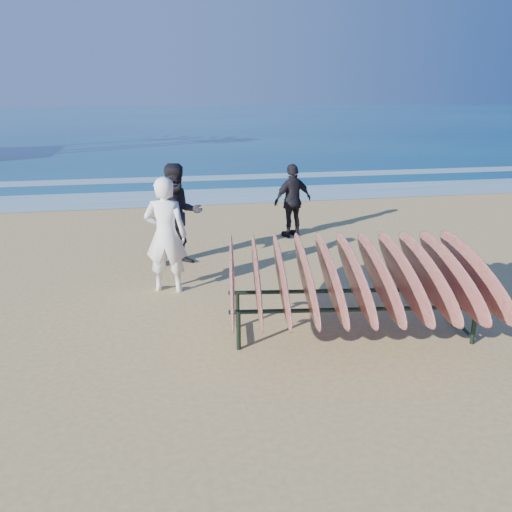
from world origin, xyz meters
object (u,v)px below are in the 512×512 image
(surfboard_rack, at_px, (354,276))
(person_dark_a, at_px, (178,215))
(person_dark_b, at_px, (293,201))
(person_white, at_px, (166,235))

(surfboard_rack, xyz_separation_m, person_dark_a, (-2.01, 3.49, 0.09))
(person_dark_b, bearing_deg, surfboard_rack, 63.59)
(surfboard_rack, bearing_deg, person_dark_a, 128.14)
(person_white, xyz_separation_m, person_dark_b, (2.81, 2.84, -0.13))
(surfboard_rack, height_order, person_white, person_white)
(person_dark_a, bearing_deg, person_white, -112.24)
(person_white, height_order, person_dark_a, person_dark_a)
(person_dark_b, bearing_deg, person_dark_a, 10.32)
(surfboard_rack, relative_size, person_dark_a, 1.89)
(surfboard_rack, distance_m, person_dark_b, 5.02)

